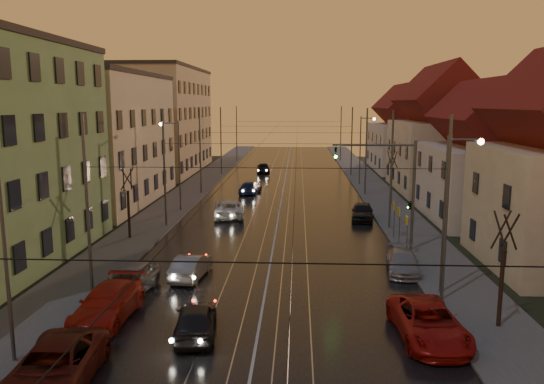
% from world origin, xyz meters
% --- Properties ---
extents(road, '(16.00, 120.00, 0.04)m').
position_xyz_m(road, '(0.00, 40.00, 0.02)').
color(road, black).
rests_on(road, ground).
extents(sidewalk_left, '(4.00, 120.00, 0.15)m').
position_xyz_m(sidewalk_left, '(-10.00, 40.00, 0.07)').
color(sidewalk_left, '#4C4C4C').
rests_on(sidewalk_left, ground).
extents(sidewalk_right, '(4.00, 120.00, 0.15)m').
position_xyz_m(sidewalk_right, '(10.00, 40.00, 0.07)').
color(sidewalk_right, '#4C4C4C').
rests_on(sidewalk_right, ground).
extents(tram_rail_0, '(0.06, 120.00, 0.03)m').
position_xyz_m(tram_rail_0, '(-2.20, 40.00, 0.06)').
color(tram_rail_0, gray).
rests_on(tram_rail_0, road).
extents(tram_rail_1, '(0.06, 120.00, 0.03)m').
position_xyz_m(tram_rail_1, '(-0.77, 40.00, 0.06)').
color(tram_rail_1, gray).
rests_on(tram_rail_1, road).
extents(tram_rail_2, '(0.06, 120.00, 0.03)m').
position_xyz_m(tram_rail_2, '(0.77, 40.00, 0.06)').
color(tram_rail_2, gray).
rests_on(tram_rail_2, road).
extents(tram_rail_3, '(0.06, 120.00, 0.03)m').
position_xyz_m(tram_rail_3, '(2.20, 40.00, 0.06)').
color(tram_rail_3, gray).
rests_on(tram_rail_3, road).
extents(apartment_left_2, '(10.00, 20.00, 12.00)m').
position_xyz_m(apartment_left_2, '(-17.50, 34.00, 6.00)').
color(apartment_left_2, '#B9AE8F').
rests_on(apartment_left_2, ground).
extents(apartment_left_3, '(10.00, 24.00, 14.00)m').
position_xyz_m(apartment_left_3, '(-17.50, 58.00, 7.00)').
color(apartment_left_3, tan).
rests_on(apartment_left_3, ground).
extents(house_right_2, '(9.18, 12.24, 9.20)m').
position_xyz_m(house_right_2, '(17.00, 28.00, 4.64)').
color(house_right_2, beige).
rests_on(house_right_2, ground).
extents(house_right_3, '(9.18, 14.28, 11.50)m').
position_xyz_m(house_right_3, '(17.00, 43.00, 5.80)').
color(house_right_3, '#C0B394').
rests_on(house_right_3, ground).
extents(house_right_4, '(9.18, 16.32, 10.00)m').
position_xyz_m(house_right_4, '(17.00, 61.00, 5.05)').
color(house_right_4, beige).
rests_on(house_right_4, ground).
extents(catenary_pole_l_1, '(0.16, 0.16, 9.00)m').
position_xyz_m(catenary_pole_l_1, '(-8.60, 9.00, 4.50)').
color(catenary_pole_l_1, '#595B60').
rests_on(catenary_pole_l_1, ground).
extents(catenary_pole_r_1, '(0.16, 0.16, 9.00)m').
position_xyz_m(catenary_pole_r_1, '(8.60, 9.00, 4.50)').
color(catenary_pole_r_1, '#595B60').
rests_on(catenary_pole_r_1, ground).
extents(catenary_pole_l_2, '(0.16, 0.16, 9.00)m').
position_xyz_m(catenary_pole_l_2, '(-8.60, 24.00, 4.50)').
color(catenary_pole_l_2, '#595B60').
rests_on(catenary_pole_l_2, ground).
extents(catenary_pole_r_2, '(0.16, 0.16, 9.00)m').
position_xyz_m(catenary_pole_r_2, '(8.60, 24.00, 4.50)').
color(catenary_pole_r_2, '#595B60').
rests_on(catenary_pole_r_2, ground).
extents(catenary_pole_l_3, '(0.16, 0.16, 9.00)m').
position_xyz_m(catenary_pole_l_3, '(-8.60, 39.00, 4.50)').
color(catenary_pole_l_3, '#595B60').
rests_on(catenary_pole_l_3, ground).
extents(catenary_pole_r_3, '(0.16, 0.16, 9.00)m').
position_xyz_m(catenary_pole_r_3, '(8.60, 39.00, 4.50)').
color(catenary_pole_r_3, '#595B60').
rests_on(catenary_pole_r_3, ground).
extents(catenary_pole_l_4, '(0.16, 0.16, 9.00)m').
position_xyz_m(catenary_pole_l_4, '(-8.60, 54.00, 4.50)').
color(catenary_pole_l_4, '#595B60').
rests_on(catenary_pole_l_4, ground).
extents(catenary_pole_r_4, '(0.16, 0.16, 9.00)m').
position_xyz_m(catenary_pole_r_4, '(8.60, 54.00, 4.50)').
color(catenary_pole_r_4, '#595B60').
rests_on(catenary_pole_r_4, ground).
extents(catenary_pole_l_5, '(0.16, 0.16, 9.00)m').
position_xyz_m(catenary_pole_l_5, '(-8.60, 72.00, 4.50)').
color(catenary_pole_l_5, '#595B60').
rests_on(catenary_pole_l_5, ground).
extents(catenary_pole_r_5, '(0.16, 0.16, 9.00)m').
position_xyz_m(catenary_pole_r_5, '(8.60, 72.00, 4.50)').
color(catenary_pole_r_5, '#595B60').
rests_on(catenary_pole_r_5, ground).
extents(street_lamp_1, '(1.75, 0.32, 8.00)m').
position_xyz_m(street_lamp_1, '(9.10, 10.00, 4.89)').
color(street_lamp_1, '#595B60').
rests_on(street_lamp_1, ground).
extents(street_lamp_2, '(1.75, 0.32, 8.00)m').
position_xyz_m(street_lamp_2, '(-9.10, 30.00, 4.89)').
color(street_lamp_2, '#595B60').
rests_on(street_lamp_2, ground).
extents(street_lamp_3, '(1.75, 0.32, 8.00)m').
position_xyz_m(street_lamp_3, '(9.10, 46.00, 4.89)').
color(street_lamp_3, '#595B60').
rests_on(street_lamp_3, ground).
extents(traffic_light_mast, '(5.30, 0.32, 7.20)m').
position_xyz_m(traffic_light_mast, '(7.99, 18.00, 4.60)').
color(traffic_light_mast, '#595B60').
rests_on(traffic_light_mast, ground).
extents(bare_tree_0, '(1.09, 1.09, 5.11)m').
position_xyz_m(bare_tree_0, '(-10.20, 20.00, 2.49)').
color(bare_tree_0, black).
rests_on(bare_tree_0, ground).
extents(bare_tree_1, '(1.09, 1.09, 5.11)m').
position_xyz_m(bare_tree_1, '(10.20, 6.00, 2.49)').
color(bare_tree_1, black).
rests_on(bare_tree_1, ground).
extents(bare_tree_2, '(1.09, 1.09, 5.11)m').
position_xyz_m(bare_tree_2, '(10.40, 34.00, 2.49)').
color(bare_tree_2, black).
rests_on(bare_tree_2, ground).
extents(driving_car_0, '(2.07, 4.20, 1.38)m').
position_xyz_m(driving_car_0, '(-2.56, 4.75, 0.69)').
color(driving_car_0, black).
rests_on(driving_car_0, ground).
extents(driving_car_1, '(1.83, 4.13, 1.32)m').
position_xyz_m(driving_car_1, '(-4.22, 12.01, 0.66)').
color(driving_car_1, '#97989C').
rests_on(driving_car_1, ground).
extents(driving_car_2, '(3.07, 5.51, 1.46)m').
position_xyz_m(driving_car_2, '(-4.18, 27.76, 0.73)').
color(driving_car_2, silver).
rests_on(driving_car_2, ground).
extents(driving_car_3, '(2.38, 4.73, 1.32)m').
position_xyz_m(driving_car_3, '(-3.43, 39.46, 0.66)').
color(driving_car_3, '#161F43').
rests_on(driving_car_3, ground).
extents(driving_car_4, '(2.11, 4.55, 1.51)m').
position_xyz_m(driving_car_4, '(-3.11, 56.09, 0.75)').
color(driving_car_4, black).
rests_on(driving_car_4, ground).
extents(parked_left_1, '(2.92, 5.66, 1.53)m').
position_xyz_m(parked_left_1, '(-6.52, 0.37, 0.76)').
color(parked_left_1, '#50130D').
rests_on(parked_left_1, ground).
extents(parked_left_2, '(2.33, 5.27, 1.50)m').
position_xyz_m(parked_left_2, '(-6.76, 6.16, 0.75)').
color(parked_left_2, '#AA1D11').
rests_on(parked_left_2, ground).
extents(parked_left_3, '(2.37, 4.71, 1.54)m').
position_xyz_m(parked_left_3, '(-6.78, 9.31, 0.77)').
color(parked_left_3, gray).
rests_on(parked_left_3, ground).
extents(parked_right_0, '(2.74, 5.44, 1.48)m').
position_xyz_m(parked_right_0, '(6.95, 4.84, 0.74)').
color(parked_right_0, '#AA1411').
rests_on(parked_right_0, ground).
extents(parked_right_1, '(2.14, 4.37, 1.22)m').
position_xyz_m(parked_right_1, '(7.60, 13.55, 0.61)').
color(parked_right_1, '#A3A3A8').
rests_on(parked_right_1, ground).
extents(parked_right_2, '(2.19, 4.41, 1.45)m').
position_xyz_m(parked_right_2, '(6.92, 27.14, 0.72)').
color(parked_right_2, black).
rests_on(parked_right_2, ground).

